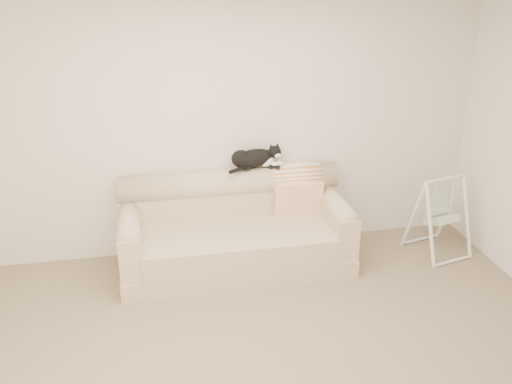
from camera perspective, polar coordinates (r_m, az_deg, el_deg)
The scene contains 8 objects.
ground_plane at distance 4.45m, azimuth 1.99°, elevation -17.28°, with size 5.00×5.00×0.00m, color #786850.
room_shell at distance 3.65m, azimuth 2.31°, elevation 1.31°, with size 5.04×4.04×2.60m.
sofa at distance 5.57m, azimuth -2.17°, elevation -3.92°, with size 2.20×0.93×0.90m.
remote_a at distance 5.60m, azimuth -0.54°, elevation 2.49°, with size 0.17×0.15×0.03m.
remote_b at distance 5.62m, azimuth 1.57°, elevation 2.52°, with size 0.17×0.13×0.02m.
tuxedo_cat at distance 5.57m, azimuth -0.13°, elevation 3.43°, with size 0.58×0.33×0.23m.
throw_blanket at distance 5.75m, azimuth 3.98°, elevation 1.02°, with size 0.48×0.38×0.58m.
baby_swing at distance 6.04m, azimuth 17.90°, elevation -2.20°, with size 0.62×0.64×0.83m.
Camera 1 is at (-0.81, -3.29, 2.88)m, focal length 40.00 mm.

